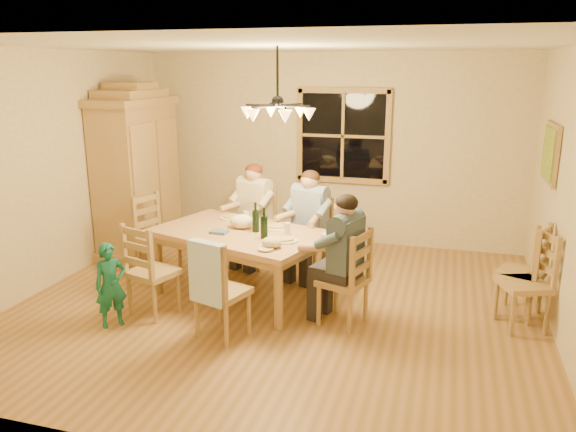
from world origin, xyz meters
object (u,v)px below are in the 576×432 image
(chair_near_right, at_px, (223,306))
(chair_spare_front, at_px, (522,299))
(wine_bottle_a, at_px, (256,217))
(chair_spare_back, at_px, (519,287))
(chair_far_left, at_px, (254,243))
(wine_bottle_b, at_px, (264,223))
(adult_slate_man, at_px, (344,243))
(chair_end_right, at_px, (343,295))
(chair_far_right, at_px, (309,254))
(child, at_px, (111,285))
(armoire, at_px, (137,175))
(chandelier, at_px, (278,111))
(chair_end_left, at_px, (159,250))
(adult_woman, at_px, (254,202))
(adult_plaid_man, at_px, (309,211))
(chair_near_left, at_px, (154,286))
(dining_table, at_px, (240,239))

(chair_near_right, xyz_separation_m, chair_spare_front, (2.75, 0.99, 0.00))
(wine_bottle_a, height_order, chair_spare_back, wine_bottle_a)
(chair_far_left, distance_m, wine_bottle_b, 1.42)
(adult_slate_man, bearing_deg, chair_end_right, -72.86)
(chair_far_right, distance_m, child, 2.38)
(adult_slate_man, bearing_deg, armoire, 81.17)
(wine_bottle_a, distance_m, wine_bottle_b, 0.26)
(chair_far_right, xyz_separation_m, wine_bottle_b, (-0.26, -0.92, 0.62))
(chandelier, distance_m, chair_end_left, 2.52)
(chair_far_right, xyz_separation_m, adult_woman, (-0.78, 0.24, 0.54))
(chair_near_right, xyz_separation_m, adult_slate_man, (1.04, 0.59, 0.54))
(chair_spare_back, bearing_deg, adult_woman, 100.82)
(armoire, distance_m, chair_end_right, 3.60)
(adult_slate_man, bearing_deg, chair_end_left, 90.00)
(wine_bottle_a, distance_m, child, 1.65)
(chair_near_right, relative_size, wine_bottle_b, 3.00)
(adult_plaid_man, height_order, wine_bottle_a, adult_plaid_man)
(chair_end_right, distance_m, chair_spare_front, 1.75)
(armoire, height_order, adult_slate_man, armoire)
(chair_far_left, relative_size, chair_spare_back, 1.00)
(armoire, distance_m, chair_end_left, 1.30)
(adult_plaid_man, relative_size, adult_slate_man, 1.00)
(armoire, relative_size, chair_far_left, 2.32)
(chandelier, relative_size, chair_spare_back, 0.78)
(adult_slate_man, height_order, wine_bottle_a, adult_slate_man)
(chair_far_right, bearing_deg, adult_plaid_man, -162.86)
(armoire, relative_size, chair_far_right, 2.32)
(chair_near_left, bearing_deg, chair_spare_back, 32.77)
(adult_plaid_man, xyz_separation_m, adult_slate_man, (0.63, -1.11, 0.00))
(chandelier, distance_m, child, 2.38)
(dining_table, bearing_deg, chair_spare_back, 6.19)
(adult_woman, relative_size, wine_bottle_a, 2.65)
(chair_near_right, distance_m, chair_spare_front, 2.92)
(wine_bottle_a, bearing_deg, chair_spare_front, 0.12)
(chair_end_right, height_order, adult_woman, adult_woman)
(dining_table, bearing_deg, adult_plaid_man, 50.48)
(adult_woman, distance_m, adult_slate_man, 1.95)
(adult_plaid_man, bearing_deg, dining_table, 67.62)
(chandelier, height_order, chair_far_right, chandelier)
(chair_near_right, height_order, wine_bottle_b, wine_bottle_b)
(adult_woman, bearing_deg, adult_plaid_man, -180.00)
(adult_plaid_man, bearing_deg, chair_far_left, 0.00)
(adult_plaid_man, relative_size, child, 1.02)
(chandelier, bearing_deg, chair_spare_front, 3.80)
(dining_table, distance_m, chair_end_left, 1.33)
(chair_end_left, xyz_separation_m, chair_spare_front, (4.16, -0.36, 0.00))
(armoire, xyz_separation_m, chair_spare_back, (4.87, -0.85, -0.75))
(dining_table, bearing_deg, chandelier, -16.40)
(dining_table, relative_size, adult_plaid_man, 2.40)
(adult_plaid_man, relative_size, wine_bottle_b, 2.65)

